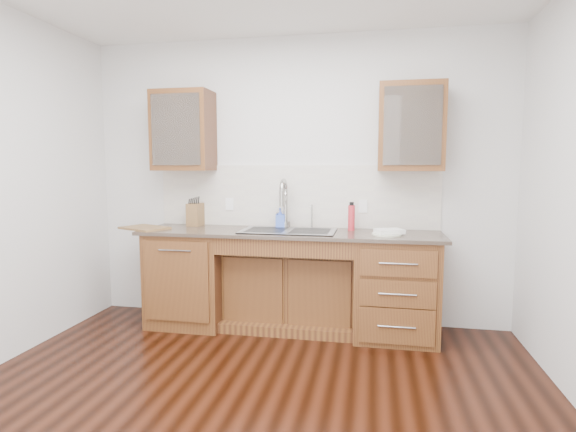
% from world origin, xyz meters
% --- Properties ---
extents(ground, '(4.00, 3.50, 0.10)m').
position_xyz_m(ground, '(0.00, 0.00, -0.05)').
color(ground, black).
extents(wall_back, '(4.00, 0.10, 2.70)m').
position_xyz_m(wall_back, '(0.00, 1.80, 1.35)').
color(wall_back, silver).
rests_on(wall_back, ground).
extents(base_cabinet_left, '(0.70, 0.62, 0.88)m').
position_xyz_m(base_cabinet_left, '(-0.95, 1.44, 0.44)').
color(base_cabinet_left, '#593014').
rests_on(base_cabinet_left, ground).
extents(base_cabinet_center, '(1.20, 0.44, 0.70)m').
position_xyz_m(base_cabinet_center, '(0.00, 1.53, 0.35)').
color(base_cabinet_center, '#593014').
rests_on(base_cabinet_center, ground).
extents(base_cabinet_right, '(0.70, 0.62, 0.88)m').
position_xyz_m(base_cabinet_right, '(0.95, 1.44, 0.44)').
color(base_cabinet_right, '#593014').
rests_on(base_cabinet_right, ground).
extents(countertop, '(2.70, 0.65, 0.03)m').
position_xyz_m(countertop, '(0.00, 1.43, 0.90)').
color(countertop, '#84705B').
rests_on(countertop, base_cabinet_left).
extents(backsplash, '(2.70, 0.02, 0.59)m').
position_xyz_m(backsplash, '(0.00, 1.74, 1.21)').
color(backsplash, beige).
rests_on(backsplash, wall_back).
extents(sink, '(0.84, 0.46, 0.19)m').
position_xyz_m(sink, '(0.00, 1.41, 0.83)').
color(sink, '#9E9EA5').
rests_on(sink, countertop).
extents(faucet, '(0.04, 0.04, 0.40)m').
position_xyz_m(faucet, '(-0.07, 1.64, 1.11)').
color(faucet, '#999993').
rests_on(faucet, countertop).
extents(filter_tap, '(0.02, 0.02, 0.24)m').
position_xyz_m(filter_tap, '(0.18, 1.65, 1.03)').
color(filter_tap, '#999993').
rests_on(filter_tap, countertop).
extents(upper_cabinet_left, '(0.55, 0.34, 0.75)m').
position_xyz_m(upper_cabinet_left, '(-1.05, 1.58, 1.83)').
color(upper_cabinet_left, '#593014').
rests_on(upper_cabinet_left, wall_back).
extents(upper_cabinet_right, '(0.55, 0.34, 0.75)m').
position_xyz_m(upper_cabinet_right, '(1.05, 1.58, 1.83)').
color(upper_cabinet_right, '#593014').
rests_on(upper_cabinet_right, wall_back).
extents(outlet_left, '(0.08, 0.01, 0.12)m').
position_xyz_m(outlet_left, '(-0.65, 1.73, 1.12)').
color(outlet_left, white).
rests_on(outlet_left, backsplash).
extents(outlet_right, '(0.08, 0.01, 0.12)m').
position_xyz_m(outlet_right, '(0.65, 1.73, 1.12)').
color(outlet_right, white).
rests_on(outlet_right, backsplash).
extents(soap_bottle, '(0.10, 0.10, 0.19)m').
position_xyz_m(soap_bottle, '(-0.12, 1.62, 1.00)').
color(soap_bottle, '#4669E1').
rests_on(soap_bottle, countertop).
extents(water_bottle, '(0.07, 0.07, 0.23)m').
position_xyz_m(water_bottle, '(0.55, 1.58, 1.02)').
color(water_bottle, red).
rests_on(water_bottle, countertop).
extents(plate, '(0.28, 0.28, 0.01)m').
position_xyz_m(plate, '(0.86, 1.35, 0.92)').
color(plate, beige).
rests_on(plate, countertop).
extents(dish_towel, '(0.27, 0.24, 0.04)m').
position_xyz_m(dish_towel, '(0.88, 1.37, 0.94)').
color(dish_towel, white).
rests_on(dish_towel, plate).
extents(knife_block, '(0.12, 0.20, 0.22)m').
position_xyz_m(knife_block, '(-0.98, 1.65, 1.02)').
color(knife_block, brown).
rests_on(knife_block, countertop).
extents(cutting_board, '(0.50, 0.43, 0.02)m').
position_xyz_m(cutting_board, '(-1.35, 1.32, 0.92)').
color(cutting_board, '#A78346').
rests_on(cutting_board, countertop).
extents(cup_left_a, '(0.14, 0.14, 0.10)m').
position_xyz_m(cup_left_a, '(-1.12, 1.58, 1.77)').
color(cup_left_a, white).
rests_on(cup_left_a, upper_cabinet_left).
extents(cup_left_b, '(0.11, 0.11, 0.10)m').
position_xyz_m(cup_left_b, '(-0.99, 1.58, 1.78)').
color(cup_left_b, white).
rests_on(cup_left_b, upper_cabinet_left).
extents(cup_right_a, '(0.12, 0.12, 0.09)m').
position_xyz_m(cup_right_a, '(0.90, 1.58, 1.77)').
color(cup_right_a, white).
rests_on(cup_right_a, upper_cabinet_right).
extents(cup_right_b, '(0.09, 0.09, 0.08)m').
position_xyz_m(cup_right_b, '(1.11, 1.58, 1.77)').
color(cup_right_b, white).
rests_on(cup_right_b, upper_cabinet_right).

